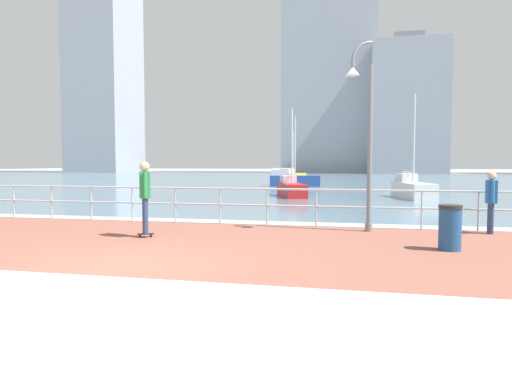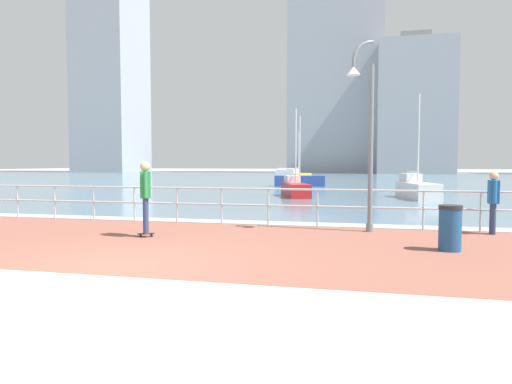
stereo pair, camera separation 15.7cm
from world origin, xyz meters
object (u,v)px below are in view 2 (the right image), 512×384
object	(u,v)px
trash_bin	(450,228)
sailboat_navy	(298,176)
lamppost	(365,127)
sailboat_red	(298,180)
skateboarder	(145,192)
sailboat_white	(416,189)
bystander	(493,198)
sailboat_yellow	(295,188)

from	to	relation	value
trash_bin	sailboat_navy	size ratio (longest dim) A/B	0.18
lamppost	sailboat_red	distance (m)	24.25
skateboarder	sailboat_white	xyz separation A→B (m)	(7.70, 14.52, -0.60)
skateboarder	trash_bin	distance (m)	6.84
skateboarder	trash_bin	bearing A→B (deg)	-1.80
sailboat_white	sailboat_red	world-z (taller)	sailboat_red
bystander	trash_bin	distance (m)	3.01
trash_bin	sailboat_white	world-z (taller)	sailboat_white
trash_bin	sailboat_red	size ratio (longest dim) A/B	0.17
sailboat_white	sailboat_red	bearing A→B (deg)	124.49
trash_bin	lamppost	bearing A→B (deg)	126.84
lamppost	bystander	xyz separation A→B (m)	(3.13, 0.34, -1.79)
lamppost	sailboat_navy	world-z (taller)	sailboat_navy
lamppost	sailboat_navy	bearing A→B (deg)	100.80
sailboat_yellow	sailboat_red	bearing A→B (deg)	97.33
lamppost	bystander	size ratio (longest dim) A/B	3.12
lamppost	trash_bin	distance (m)	3.61
skateboarder	sailboat_yellow	size ratio (longest dim) A/B	0.39
sailboat_yellow	skateboarder	bearing A→B (deg)	-95.99
lamppost	sailboat_white	xyz separation A→B (m)	(2.59, 12.47, -2.20)
bystander	sailboat_red	world-z (taller)	sailboat_red
sailboat_red	sailboat_yellow	world-z (taller)	sailboat_red
bystander	sailboat_navy	xyz separation A→B (m)	(-9.75, 34.35, -0.43)
lamppost	sailboat_red	xyz separation A→B (m)	(-5.07, 23.62, -2.19)
sailboat_white	lamppost	bearing A→B (deg)	-101.71
skateboarder	bystander	size ratio (longest dim) A/B	1.16
skateboarder	sailboat_navy	distance (m)	36.78
sailboat_white	sailboat_navy	distance (m)	24.05
skateboarder	sailboat_navy	xyz separation A→B (m)	(-1.51, 36.74, -0.61)
bystander	sailboat_yellow	distance (m)	13.70
skateboarder	sailboat_yellow	xyz separation A→B (m)	(1.50, 14.31, -0.65)
sailboat_yellow	sailboat_navy	distance (m)	22.63
lamppost	sailboat_red	bearing A→B (deg)	102.11
trash_bin	sailboat_navy	world-z (taller)	sailboat_navy
sailboat_red	sailboat_white	bearing A→B (deg)	-55.51
skateboarder	sailboat_navy	bearing A→B (deg)	92.35
bystander	sailboat_yellow	world-z (taller)	sailboat_yellow
sailboat_yellow	sailboat_navy	size ratio (longest dim) A/B	0.91
bystander	sailboat_navy	world-z (taller)	sailboat_navy
sailboat_white	bystander	bearing A→B (deg)	-87.41
bystander	sailboat_yellow	bearing A→B (deg)	119.49
skateboarder	sailboat_white	bearing A→B (deg)	62.08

